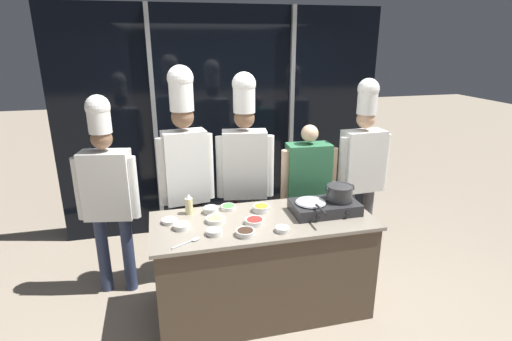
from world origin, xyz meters
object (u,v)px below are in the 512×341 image
object	(u,v)px
frying_pan	(311,201)
prep_bowl_bell_pepper	(255,221)
serving_spoon_slotted	(192,241)
prep_bowl_scallions	(228,207)
prep_bowl_ginger	(182,226)
chef_pastry	(362,159)
prep_bowl_onion	(214,232)
stock_pot	(340,192)
prep_bowl_bean_sprouts	(211,210)
squeeze_bottle_oil	(189,204)
prep_bowl_chicken	(170,221)
chef_line	(245,161)
prep_bowl_mushrooms	(215,219)
portable_stove	(325,207)
chef_sous	(185,159)
chef_head	(107,184)
person_guest	(308,183)
prep_bowl_soy_glaze	(245,232)
prep_bowl_carrots	(261,208)
prep_bowl_noodles	(283,229)

from	to	relation	value
frying_pan	prep_bowl_bell_pepper	bearing A→B (deg)	-172.75
serving_spoon_slotted	prep_bowl_scallions	bearing A→B (deg)	54.27
prep_bowl_ginger	chef_pastry	xyz separation A→B (m)	(1.92, 0.67, 0.22)
frying_pan	prep_bowl_onion	bearing A→B (deg)	-168.55
stock_pot	prep_bowl_bean_sprouts	distance (m)	1.12
squeeze_bottle_oil	prep_bowl_chicken	bearing A→B (deg)	-140.53
frying_pan	prep_bowl_ginger	distance (m)	1.10
frying_pan	chef_line	bearing A→B (deg)	120.69
prep_bowl_mushrooms	portable_stove	bearing A→B (deg)	-2.69
frying_pan	chef_sous	size ratio (longest dim) A/B	0.21
prep_bowl_ginger	chef_head	world-z (taller)	chef_head
portable_stove	chef_sous	bearing A→B (deg)	150.58
serving_spoon_slotted	chef_head	size ratio (longest dim) A/B	0.12
stock_pot	prep_bowl_onion	bearing A→B (deg)	-170.93
prep_bowl_mushrooms	serving_spoon_slotted	bearing A→B (deg)	-127.17
prep_bowl_onion	chef_sous	world-z (taller)	chef_sous
prep_bowl_chicken	chef_sous	xyz separation A→B (m)	(0.19, 0.52, 0.36)
person_guest	chef_head	bearing A→B (deg)	6.35
frying_pan	serving_spoon_slotted	bearing A→B (deg)	-166.81
prep_bowl_bean_sprouts	prep_bowl_chicken	size ratio (longest dim) A/B	0.99
squeeze_bottle_oil	prep_bowl_mushrooms	xyz separation A→B (m)	(0.19, -0.21, -0.06)
prep_bowl_soy_glaze	prep_bowl_carrots	bearing A→B (deg)	60.06
prep_bowl_bean_sprouts	prep_bowl_bell_pepper	world-z (taller)	prep_bowl_bean_sprouts
frying_pan	stock_pot	xyz separation A→B (m)	(0.26, 0.01, 0.05)
prep_bowl_bell_pepper	person_guest	distance (m)	1.07
prep_bowl_bell_pepper	chef_pastry	xyz separation A→B (m)	(1.34, 0.72, 0.22)
portable_stove	stock_pot	xyz separation A→B (m)	(0.13, 0.00, 0.12)
prep_bowl_soy_glaze	prep_bowl_onion	size ratio (longest dim) A/B	1.21
stock_pot	chef_pastry	distance (m)	0.86
serving_spoon_slotted	frying_pan	bearing A→B (deg)	13.19
prep_bowl_soy_glaze	chef_head	bearing A→B (deg)	141.05
prep_bowl_noodles	chef_line	size ratio (longest dim) A/B	0.06
prep_bowl_bell_pepper	chef_sous	size ratio (longest dim) A/B	0.08
chef_head	portable_stove	bearing A→B (deg)	171.75
prep_bowl_scallions	prep_bowl_bell_pepper	bearing A→B (deg)	-64.97
prep_bowl_carrots	prep_bowl_bell_pepper	size ratio (longest dim) A/B	0.92
frying_pan	stock_pot	world-z (taller)	stock_pot
squeeze_bottle_oil	prep_bowl_noodles	bearing A→B (deg)	-37.02
prep_bowl_chicken	prep_bowl_ginger	world-z (taller)	prep_bowl_ginger
portable_stove	prep_bowl_bean_sprouts	xyz separation A→B (m)	(-0.96, 0.23, -0.02)
prep_bowl_bell_pepper	prep_bowl_onion	distance (m)	0.36
portable_stove	frying_pan	xyz separation A→B (m)	(-0.13, -0.01, 0.07)
chef_line	person_guest	distance (m)	0.72
portable_stove	prep_bowl_soy_glaze	bearing A→B (deg)	-162.13
portable_stove	prep_bowl_onion	world-z (taller)	portable_stove
stock_pot	chef_sous	xyz separation A→B (m)	(-1.26, 0.64, 0.20)
portable_stove	frying_pan	world-z (taller)	frying_pan
prep_bowl_bell_pepper	serving_spoon_slotted	size ratio (longest dim) A/B	0.71
squeeze_bottle_oil	prep_bowl_bell_pepper	distance (m)	0.60
serving_spoon_slotted	chef_pastry	world-z (taller)	chef_pastry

